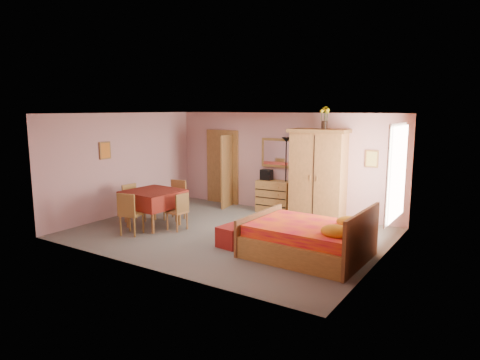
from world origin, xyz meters
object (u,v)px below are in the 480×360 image
Objects in this scene: wall_mirror at (278,153)px; bench at (243,232)px; sunflower_vase at (325,118)px; chair_east at (177,211)px; bed at (307,230)px; dining_table at (154,208)px; wardrobe at (318,175)px; stereo at (267,175)px; chair_south at (132,213)px; floor_lamp at (286,176)px; chest_of_drawers at (274,196)px; chair_west at (135,203)px; chair_north at (174,200)px.

bench is at bearing -78.17° from wall_mirror.
sunflower_vase reaches higher than chair_east.
bed is 3.82m from dining_table.
sunflower_vase reaches higher than wardrobe.
stereo reaches higher than chair_south.
bed is at bearing -2.55° from bench.
bed is at bearing -56.15° from floor_lamp.
chest_of_drawers is 0.60m from stereo.
chair_north is at bearing 140.66° from chair_west.
bed is at bearing -48.52° from stereo.
bench is 3.05m from chair_west.
bed reaches higher than chair_east.
wardrobe is 2.75m from bench.
chest_of_drawers is 1.66× the size of sunflower_vase.
bench is 1.31× the size of chair_south.
wall_mirror reaches higher than chair_south.
wardrobe reaches higher than chair_north.
chair_south is 0.97× the size of chair_north.
floor_lamp is 3.85m from chair_west.
floor_lamp is at bearing -139.36° from chair_north.
bed is at bearing 0.91° from dining_table.
floor_lamp is at bearing 169.25° from wardrobe.
wall_mirror is 1.66m from sunflower_vase.
wall_mirror is 3.89m from chair_west.
bed is 4.47m from chair_west.
stereo is (-0.23, -0.20, -0.57)m from wall_mirror.
wall_mirror is 0.65m from stereo.
bed is 1.46m from bench.
bench is (0.94, -2.62, -0.77)m from stereo.
chair_west is (-3.04, -0.09, 0.25)m from bench.
bed is (2.37, -2.68, -0.48)m from stereo.
chair_north is at bearing -125.67° from stereo.
sunflower_vase is (0.09, 0.07, 1.38)m from wardrobe.
bench is at bearing 160.54° from chair_north.
chest_of_drawers is 3.21m from dining_table.
floor_lamp is at bearing -29.19° from wall_mirror.
chair_north reaches higher than chair_south.
wardrobe reaches higher than bed.
chair_west reaches higher than chair_east.
dining_table is 0.65m from chair_east.
bench is at bearing -83.70° from chair_east.
wardrobe is 1.82× the size of bench.
bed is (0.89, -2.60, -0.61)m from wardrobe.
bed is 3.17m from chair_east.
wardrobe is at bearing 110.31° from bed.
wall_mirror is at bearing -132.56° from chair_north.
wall_mirror is 1.36m from wardrobe.
sunflower_vase reaches higher than wall_mirror.
floor_lamp reaches higher than stereo.
chair_south reaches higher than chair_east.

